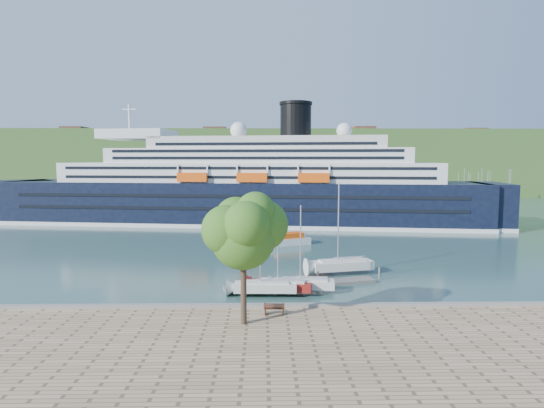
{
  "coord_description": "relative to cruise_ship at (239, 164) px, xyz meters",
  "views": [
    {
      "loc": [
        -1.77,
        -37.03,
        13.24
      ],
      "look_at": [
        -0.57,
        30.0,
        6.71
      ],
      "focal_mm": 30.0,
      "sensor_mm": 36.0,
      "label": 1
    }
  ],
  "objects": [
    {
      "name": "park_bench",
      "position": [
        5.94,
        -59.05,
        -10.89
      ],
      "size": [
        1.75,
        0.8,
        1.09
      ],
      "primitive_type": null,
      "rotation": [
        0.0,
        0.0,
        -0.06
      ],
      "color": "#4D2516",
      "rests_on": "promenade"
    },
    {
      "name": "floating_pontoon",
      "position": [
        9.06,
        -47.45,
        -12.26
      ],
      "size": [
        16.32,
        5.88,
        0.36
      ],
      "primitive_type": null,
      "rotation": [
        0.0,
        0.0,
        0.24
      ],
      "color": "gray",
      "rests_on": "ground"
    },
    {
      "name": "sailboat_white_near",
      "position": [
        5.24,
        -50.82,
        -8.11
      ],
      "size": [
        6.74,
        2.02,
        8.65
      ],
      "primitive_type": null,
      "rotation": [
        0.0,
        0.0,
        -0.02
      ],
      "color": "silver",
      "rests_on": "ground"
    },
    {
      "name": "tender_launch",
      "position": [
        9.0,
        -24.04,
        -11.5
      ],
      "size": [
        7.19,
        4.72,
        1.88
      ],
      "primitive_type": null,
      "rotation": [
        0.0,
        0.0,
        0.39
      ],
      "color": "#ED510D",
      "rests_on": "ground"
    },
    {
      "name": "promenade_tree",
      "position": [
        3.6,
        -61.01,
        -6.08
      ],
      "size": [
        6.47,
        6.47,
        10.71
      ],
      "primitive_type": null,
      "color": "#265B18",
      "rests_on": "promenade"
    },
    {
      "name": "cruise_ship",
      "position": [
        0.0,
        0.0,
        0.0
      ],
      "size": [
        111.95,
        30.68,
        24.88
      ],
      "primitive_type": null,
      "rotation": [
        0.0,
        0.0,
        -0.13
      ],
      "color": "black",
      "rests_on": "ground"
    },
    {
      "name": "sailboat_white_far",
      "position": [
        14.22,
        -42.45,
        -7.35
      ],
      "size": [
        8.17,
        3.81,
        10.18
      ],
      "primitive_type": null,
      "rotation": [
        0.0,
        0.0,
        0.21
      ],
      "color": "silver",
      "rests_on": "ground"
    },
    {
      "name": "far_hillside",
      "position": [
        6.91,
        87.96,
        -0.44
      ],
      "size": [
        400.0,
        50.0,
        24.0
      ],
      "primitive_type": "cube",
      "color": "#325D25",
      "rests_on": "ground"
    },
    {
      "name": "sailboat_red",
      "position": [
        6.95,
        -50.18,
        -8.28
      ],
      "size": [
        6.67,
        3.07,
        8.31
      ],
      "primitive_type": null,
      "rotation": [
        0.0,
        0.0,
        -0.21
      ],
      "color": "maroon",
      "rests_on": "ground"
    },
    {
      "name": "sailboat_extra",
      "position": [
        9.21,
        -49.68,
        -8.26
      ],
      "size": [
        6.63,
        2.45,
        8.37
      ],
      "primitive_type": null,
      "rotation": [
        0.0,
        0.0,
        -0.1
      ],
      "color": "silver",
      "rests_on": "ground"
    },
    {
      "name": "ground",
      "position": [
        6.91,
        -57.04,
        -12.44
      ],
      "size": [
        400.0,
        400.0,
        0.0
      ],
      "primitive_type": "plane",
      "color": "#2E5351",
      "rests_on": "ground"
    },
    {
      "name": "quay_coping",
      "position": [
        6.91,
        -57.24,
        -11.29
      ],
      "size": [
        220.0,
        0.5,
        0.3
      ],
      "primitive_type": "cube",
      "color": "slate",
      "rests_on": "promenade"
    }
  ]
}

